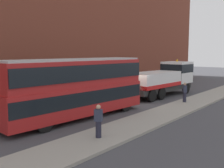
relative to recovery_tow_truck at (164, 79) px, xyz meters
The scene contains 7 objects.
ground_plane 6.13m from the recovery_tow_truck, behind, with size 120.00×120.00×0.00m, color #424247.
near_kerb 7.36m from the recovery_tow_truck, 145.03° to the right, with size 60.00×2.80×0.15m, color gray.
building_facade 11.93m from the recovery_tow_truck, 125.44° to the left, with size 60.00×1.50×16.00m.
recovery_tow_truck is the anchor object (origin of this frame).
double_decker_bus 12.27m from the recovery_tow_truck, behind, with size 11.15×3.21×4.06m.
pedestrian_onlooker 15.30m from the recovery_tow_truck, 164.28° to the right, with size 0.41×0.47×1.71m.
pedestrian_bystander 4.58m from the recovery_tow_truck, 128.12° to the right, with size 0.47×0.46×1.71m.
Camera 1 is at (-18.73, -13.10, 4.54)m, focal length 42.78 mm.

